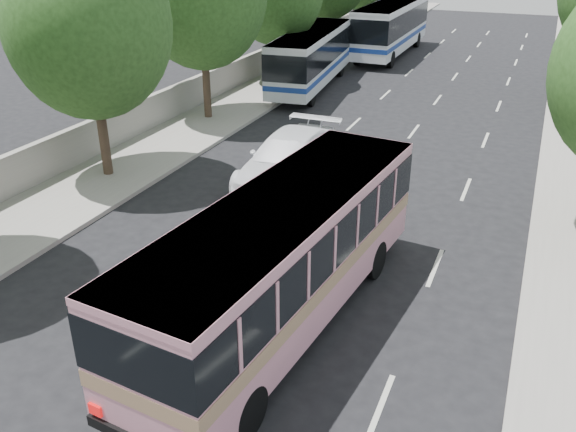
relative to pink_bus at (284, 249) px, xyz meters
The scene contains 10 objects.
ground 2.39m from the pink_bus, behind, with size 120.00×120.00×0.00m, color black.
sidewalk_left 22.36m from the pink_bus, 116.09° to the left, with size 4.00×90.00×0.15m, color #9E998E.
low_wall 23.15m from the pink_bus, 120.10° to the left, with size 0.30×90.00×1.50m, color #9E998E.
tree_left_b 12.02m from the pink_bus, 148.53° to the left, with size 5.70×5.70×8.88m.
pink_bus is the anchor object (origin of this frame).
pink_taxi 5.91m from the pink_bus, 101.06° to the left, with size 1.59×3.94×1.34m, color #EB1494.
white_pickup 8.90m from the pink_bus, 111.93° to the left, with size 2.51×6.16×1.79m, color white.
tour_coach_front 23.12m from the pink_bus, 109.19° to the left, with size 3.45×10.92×3.21m.
tour_coach_rear 33.69m from the pink_bus, 99.91° to the left, with size 2.67×12.14×3.63m.
taxi_roof_sign 5.79m from the pink_bus, 101.06° to the left, with size 0.55×0.18×0.18m, color silver.
Camera 1 is at (6.09, -11.18, 8.73)m, focal length 38.00 mm.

